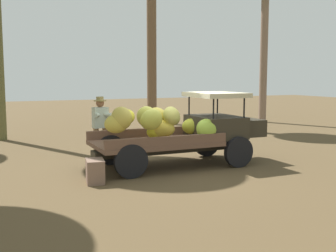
{
  "coord_description": "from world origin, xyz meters",
  "views": [
    {
      "loc": [
        -4.43,
        -9.55,
        2.25
      ],
      "look_at": [
        -0.17,
        -0.14,
        1.02
      ],
      "focal_mm": 45.1,
      "sensor_mm": 36.0,
      "label": 1
    }
  ],
  "objects": [
    {
      "name": "ground_plane",
      "position": [
        0.0,
        0.0,
        0.0
      ],
      "size": [
        60.0,
        60.0,
        0.0
      ],
      "primitive_type": "plane",
      "color": "brown"
    },
    {
      "name": "truck",
      "position": [
        0.27,
        -0.17,
        0.91
      ],
      "size": [
        4.5,
        1.99,
        1.82
      ],
      "rotation": [
        0.0,
        0.0,
        -0.0
      ],
      "color": "#2E291D",
      "rests_on": "ground"
    },
    {
      "name": "farmer",
      "position": [
        -1.43,
        1.53,
        0.96
      ],
      "size": [
        0.52,
        0.48,
        1.69
      ],
      "rotation": [
        0.0,
        0.0,
        -1.47
      ],
      "color": "#916E4C",
      "rests_on": "ground"
    },
    {
      "name": "wooden_crate",
      "position": [
        -2.24,
        -0.97,
        0.25
      ],
      "size": [
        0.46,
        0.63,
        0.49
      ],
      "primitive_type": "cube",
      "rotation": [
        0.0,
        0.0,
        1.4
      ],
      "color": "#7B5D4C",
      "rests_on": "ground"
    }
  ]
}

